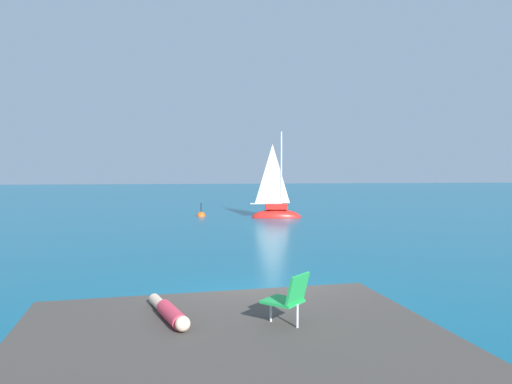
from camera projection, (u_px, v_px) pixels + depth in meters
The scene contains 8 objects.
ground_plane at pixel (255, 306), 10.86m from camera, with size 160.00×160.00×0.00m, color #0F5675.
shore_ledge at pixel (231, 361), 6.81m from camera, with size 6.15×4.72×0.78m, color #423D38.
boulder_seaward at pixel (306, 324), 9.63m from camera, with size 0.96×0.76×0.53m, color #38383A.
boulder_inland at pixel (186, 338), 8.80m from camera, with size 1.23×0.99×0.68m, color #413C35.
sailboat_near at pixel (276, 213), 29.82m from camera, with size 3.21×1.38×5.85m.
person_sunbather at pixel (169, 312), 7.40m from camera, with size 0.73×1.70×0.25m.
beach_chair at pixel (289, 296), 7.11m from camera, with size 0.76×0.76×0.80m.
marker_buoy at pixel (201, 216), 30.72m from camera, with size 0.56×0.56×1.13m.
Camera 1 is at (-1.31, -10.63, 3.14)m, focal length 33.68 mm.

